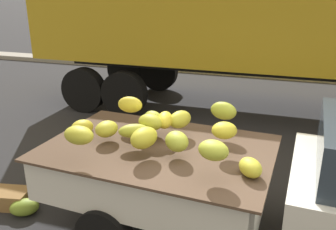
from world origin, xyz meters
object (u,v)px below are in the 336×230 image
object	(u,v)px
semi_trailer	(293,5)
fallen_banana_bunch_near_tailgate	(24,207)
pickup_truck	(322,191)
produce_crate	(10,198)

from	to	relation	value
semi_trailer	fallen_banana_bunch_near_tailgate	world-z (taller)	semi_trailer
pickup_truck	semi_trailer	distance (m)	5.23
produce_crate	pickup_truck	bearing A→B (deg)	2.58
fallen_banana_bunch_near_tailgate	produce_crate	bearing A→B (deg)	161.47
pickup_truck	fallen_banana_bunch_near_tailgate	world-z (taller)	pickup_truck
semi_trailer	produce_crate	bearing A→B (deg)	-124.01
pickup_truck	semi_trailer	world-z (taller)	semi_trailer
fallen_banana_bunch_near_tailgate	produce_crate	xyz separation A→B (m)	(-0.33, 0.11, 0.01)
semi_trailer	fallen_banana_bunch_near_tailgate	xyz separation A→B (m)	(-3.17, -5.23, -2.43)
pickup_truck	fallen_banana_bunch_near_tailgate	bearing A→B (deg)	-171.93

